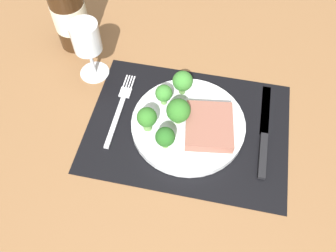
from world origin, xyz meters
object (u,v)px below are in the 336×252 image
at_px(steak, 209,126).
at_px(knife, 264,137).
at_px(plate, 188,124).
at_px(wine_bottle, 68,10).
at_px(fork, 120,108).
at_px(wine_glass, 87,41).

distance_m(steak, knife, 0.12).
distance_m(plate, wine_bottle, 0.37).
bearing_deg(plate, wine_bottle, 148.36).
relative_size(plate, knife, 1.01).
height_order(fork, wine_glass, wine_glass).
bearing_deg(knife, wine_glass, 166.76).
bearing_deg(fork, plate, -4.19).
height_order(plate, knife, plate).
distance_m(plate, wine_glass, 0.27).
distance_m(plate, steak, 0.05).
height_order(fork, knife, knife).
relative_size(steak, wine_bottle, 0.38).
bearing_deg(fork, steak, -5.40).
xyz_separation_m(plate, steak, (0.04, -0.01, 0.02)).
relative_size(steak, fork, 0.56).
distance_m(knife, wine_glass, 0.41).
relative_size(plate, fork, 1.21).
relative_size(fork, wine_glass, 1.36).
bearing_deg(steak, plate, 169.18).
distance_m(steak, wine_bottle, 0.41).
height_order(plate, wine_bottle, wine_bottle).
height_order(plate, fork, plate).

